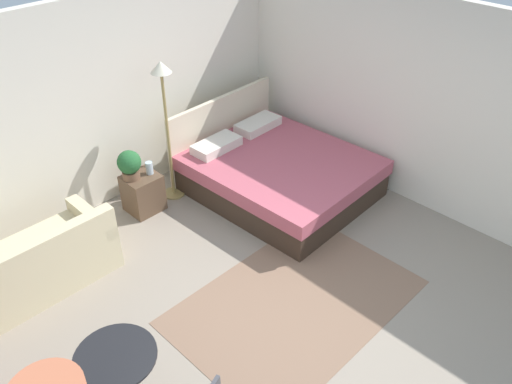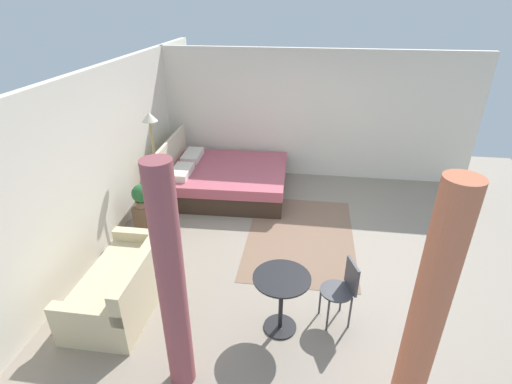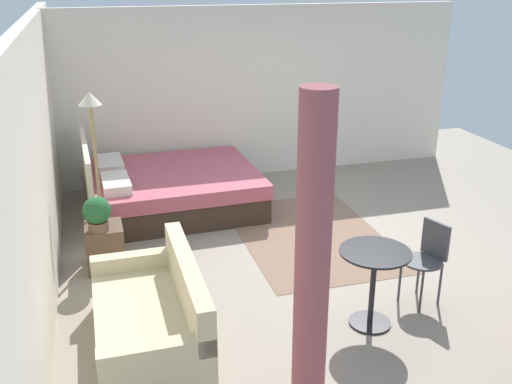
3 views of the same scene
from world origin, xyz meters
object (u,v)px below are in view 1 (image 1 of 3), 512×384
(nightstand, at_px, (143,193))
(vase, at_px, (149,168))
(floor_lamp, at_px, (164,100))
(couch, at_px, (34,266))
(balcony_table, at_px, (119,375))
(bed, at_px, (277,172))
(potted_plant, at_px, (129,164))

(nightstand, xyz_separation_m, vase, (0.12, -0.03, 0.32))
(nightstand, relative_size, floor_lamp, 0.27)
(couch, relative_size, floor_lamp, 0.89)
(balcony_table, bearing_deg, bed, 22.67)
(bed, height_order, nightstand, bed)
(potted_plant, height_order, floor_lamp, floor_lamp)
(couch, height_order, balcony_table, couch)
(couch, xyz_separation_m, balcony_table, (-0.18, -1.91, 0.24))
(bed, bearing_deg, nightstand, 148.96)
(couch, bearing_deg, nightstand, 11.49)
(vase, bearing_deg, couch, -170.17)
(bed, xyz_separation_m, potted_plant, (-1.57, 0.93, 0.40))
(potted_plant, height_order, balcony_table, potted_plant)
(couch, distance_m, balcony_table, 1.93)
(couch, height_order, potted_plant, potted_plant)
(couch, relative_size, balcony_table, 2.20)
(nightstand, distance_m, balcony_table, 2.84)
(nightstand, relative_size, balcony_table, 0.67)
(vase, bearing_deg, potted_plant, 161.74)
(bed, bearing_deg, vase, 147.54)
(balcony_table, bearing_deg, nightstand, 51.83)
(potted_plant, bearing_deg, bed, -30.67)
(couch, distance_m, potted_plant, 1.57)
(nightstand, xyz_separation_m, balcony_table, (-1.75, -2.22, 0.26))
(bed, relative_size, balcony_table, 3.08)
(couch, bearing_deg, vase, 9.83)
(couch, relative_size, vase, 10.26)
(potted_plant, bearing_deg, couch, -166.02)
(nightstand, distance_m, potted_plant, 0.45)
(nightstand, height_order, floor_lamp, floor_lamp)
(floor_lamp, bearing_deg, balcony_table, -134.75)
(floor_lamp, bearing_deg, vase, -174.87)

